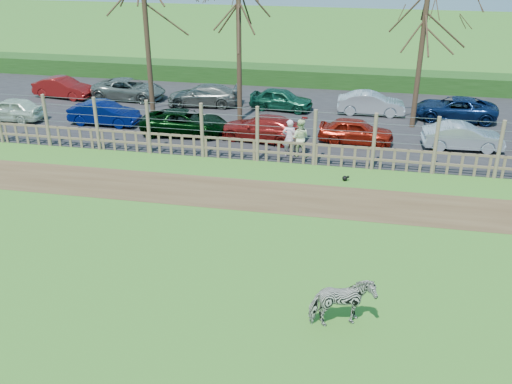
% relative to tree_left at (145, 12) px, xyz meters
% --- Properties ---
extents(ground, '(120.00, 120.00, 0.00)m').
position_rel_tree_left_xyz_m(ground, '(6.50, -12.50, -5.62)').
color(ground, '#629B37').
rests_on(ground, ground).
extents(dirt_strip, '(34.00, 2.80, 0.01)m').
position_rel_tree_left_xyz_m(dirt_strip, '(6.50, -8.00, -5.61)').
color(dirt_strip, brown).
rests_on(dirt_strip, ground).
extents(asphalt, '(44.00, 13.00, 0.04)m').
position_rel_tree_left_xyz_m(asphalt, '(6.50, 2.00, -5.60)').
color(asphalt, '#232326').
rests_on(asphalt, ground).
extents(hedge, '(46.00, 2.00, 1.10)m').
position_rel_tree_left_xyz_m(hedge, '(6.50, 9.00, -5.07)').
color(hedge, '#1E4716').
rests_on(hedge, ground).
extents(fence, '(30.16, 0.16, 2.50)m').
position_rel_tree_left_xyz_m(fence, '(6.50, -4.50, -4.81)').
color(fence, brown).
rests_on(fence, ground).
extents(tree_left, '(4.80, 4.80, 7.88)m').
position_rel_tree_left_xyz_m(tree_left, '(0.00, 0.00, 0.00)').
color(tree_left, '#3D2B1E').
rests_on(tree_left, ground).
extents(tree_mid, '(4.80, 4.80, 6.83)m').
position_rel_tree_left_xyz_m(tree_mid, '(4.50, 1.00, -0.75)').
color(tree_mid, '#3D2B1E').
rests_on(tree_mid, ground).
extents(tree_right, '(4.80, 4.80, 7.35)m').
position_rel_tree_left_xyz_m(tree_right, '(13.50, 1.50, -0.37)').
color(tree_right, '#3D2B1E').
rests_on(tree_right, ground).
extents(zebra, '(1.82, 1.31, 1.40)m').
position_rel_tree_left_xyz_m(zebra, '(10.78, -15.34, -4.92)').
color(zebra, gray).
rests_on(zebra, ground).
extents(visitor_a, '(0.69, 0.52, 1.72)m').
position_rel_tree_left_xyz_m(visitor_a, '(7.82, -3.79, -4.71)').
color(visitor_a, silver).
rests_on(visitor_a, asphalt).
extents(visitor_b, '(0.90, 0.74, 1.72)m').
position_rel_tree_left_xyz_m(visitor_b, '(8.27, -3.67, -4.71)').
color(visitor_b, beige).
rests_on(visitor_b, asphalt).
extents(crow, '(0.29, 0.22, 0.24)m').
position_rel_tree_left_xyz_m(crow, '(10.45, -5.95, -5.50)').
color(crow, black).
rests_on(crow, ground).
extents(car_0, '(3.53, 1.43, 1.20)m').
position_rel_tree_left_xyz_m(car_0, '(-7.41, -1.40, -4.98)').
color(car_0, silver).
rests_on(car_0, asphalt).
extents(car_1, '(3.66, 1.33, 1.20)m').
position_rel_tree_left_xyz_m(car_1, '(-2.25, -1.10, -4.98)').
color(car_1, '#031052').
rests_on(car_1, asphalt).
extents(car_2, '(4.44, 2.27, 1.20)m').
position_rel_tree_left_xyz_m(car_2, '(2.32, -1.79, -4.98)').
color(car_2, black).
rests_on(car_2, asphalt).
extents(car_3, '(4.32, 2.22, 1.20)m').
position_rel_tree_left_xyz_m(car_3, '(6.24, -1.89, -4.98)').
color(car_3, maroon).
rests_on(car_3, asphalt).
extents(car_4, '(3.57, 1.54, 1.20)m').
position_rel_tree_left_xyz_m(car_4, '(10.69, -1.48, -4.98)').
color(car_4, maroon).
rests_on(car_4, asphalt).
extents(car_5, '(3.71, 1.49, 1.20)m').
position_rel_tree_left_xyz_m(car_5, '(15.57, -1.35, -4.98)').
color(car_5, '#ABB4BF').
rests_on(car_5, asphalt).
extents(car_7, '(3.78, 1.75, 1.20)m').
position_rel_tree_left_xyz_m(car_7, '(-6.83, 3.17, -4.98)').
color(car_7, maroon).
rests_on(car_7, asphalt).
extents(car_8, '(4.38, 2.14, 1.20)m').
position_rel_tree_left_xyz_m(car_8, '(-2.83, 3.62, -4.98)').
color(car_8, slate).
rests_on(car_8, asphalt).
extents(car_9, '(4.28, 2.06, 1.20)m').
position_rel_tree_left_xyz_m(car_9, '(1.89, 3.16, -4.98)').
color(car_9, '#60655E').
rests_on(car_9, asphalt).
extents(car_10, '(3.68, 1.88, 1.20)m').
position_rel_tree_left_xyz_m(car_10, '(6.40, 3.19, -4.98)').
color(car_10, '#124C34').
rests_on(car_10, asphalt).
extents(car_11, '(3.66, 1.31, 1.20)m').
position_rel_tree_left_xyz_m(car_11, '(11.36, 3.33, -4.98)').
color(car_11, '#B5BDC5').
rests_on(car_11, asphalt).
extents(car_12, '(4.40, 2.17, 1.20)m').
position_rel_tree_left_xyz_m(car_12, '(15.73, 3.16, -4.98)').
color(car_12, '#0B1D45').
rests_on(car_12, asphalt).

